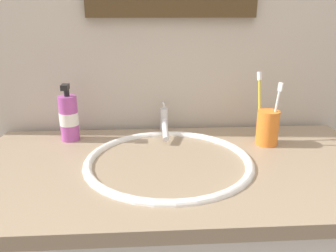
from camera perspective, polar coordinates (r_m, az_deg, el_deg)
The scene contains 7 objects.
tiled_wall_back at distance 1.14m, azimuth 0.51°, elevation 17.54°, with size 2.29×0.04×2.40m, color beige.
sink_basin at distance 0.92m, azimuth 0.12°, elevation -8.55°, with size 0.44×0.44×0.13m.
faucet at distance 1.08m, azimuth -0.59°, elevation 0.38°, with size 0.02×0.15×0.09m.
toothbrush_cup at distance 1.05m, azimuth 16.25°, elevation -0.28°, with size 0.06×0.06×0.10m, color orange.
toothbrush_white at distance 1.03m, azimuth 17.53°, elevation 2.65°, with size 0.02×0.02×0.18m.
toothbrush_yellow at distance 1.05m, azimuth 14.99°, elevation 3.83°, with size 0.02×0.04×0.20m.
soap_dispenser at distance 1.08m, azimuth -16.19°, elevation 1.37°, with size 0.06×0.06×0.18m.
Camera 1 is at (-0.08, -0.81, 1.22)m, focal length 36.58 mm.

